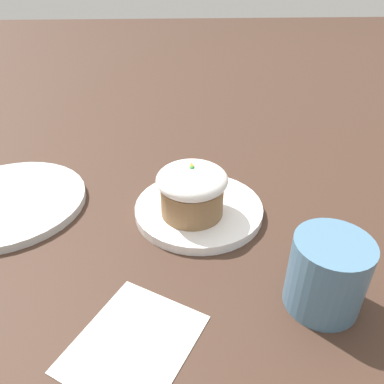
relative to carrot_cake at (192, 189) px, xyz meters
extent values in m
plane|color=#3D281E|center=(0.02, -0.01, -0.06)|extent=(4.00, 4.00, 0.00)
cylinder|color=white|center=(0.02, -0.01, -0.05)|extent=(0.21, 0.21, 0.02)
cylinder|color=olive|center=(0.00, 0.00, -0.02)|extent=(0.10, 0.10, 0.05)
ellipsoid|color=white|center=(0.00, 0.00, 0.02)|extent=(0.11, 0.11, 0.04)
cone|color=orange|center=(0.01, 0.00, 0.04)|extent=(0.02, 0.01, 0.01)
sphere|color=green|center=(0.00, 0.00, 0.04)|extent=(0.01, 0.01, 0.01)
cube|color=silver|center=(0.06, -0.04, -0.04)|extent=(0.08, 0.04, 0.00)
ellipsoid|color=silver|center=(0.00, -0.02, -0.04)|extent=(0.05, 0.05, 0.01)
cylinder|color=teal|center=(-0.17, -0.15, -0.01)|extent=(0.09, 0.09, 0.10)
torus|color=teal|center=(-0.12, -0.15, -0.01)|extent=(0.06, 0.01, 0.06)
cylinder|color=silver|center=(0.06, 0.31, -0.05)|extent=(0.26, 0.26, 0.01)
cube|color=white|center=(-0.22, 0.08, -0.06)|extent=(0.18, 0.18, 0.00)
camera|label=1|loc=(-0.48, 0.02, 0.31)|focal=35.00mm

